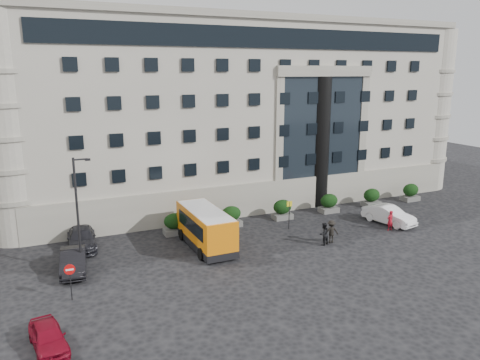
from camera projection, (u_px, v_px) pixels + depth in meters
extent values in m
plane|color=black|center=(258.00, 260.00, 34.30)|extent=(120.00, 120.00, 0.00)
cube|color=#A19B8F|center=(221.00, 111.00, 54.21)|extent=(44.00, 24.00, 18.00)
cylinder|color=black|center=(320.00, 143.00, 46.76)|extent=(1.80, 1.80, 13.00)
cube|color=#5D5D5A|center=(175.00, 231.00, 39.59)|extent=(1.80, 1.20, 0.50)
ellipsoid|color=black|center=(174.00, 221.00, 39.38)|extent=(1.80, 1.26, 1.34)
cube|color=#5D5D5A|center=(231.00, 223.00, 41.66)|extent=(1.80, 1.20, 0.50)
ellipsoid|color=black|center=(231.00, 214.00, 41.45)|extent=(1.80, 1.26, 1.34)
cube|color=#5D5D5A|center=(282.00, 216.00, 43.73)|extent=(1.80, 1.20, 0.50)
ellipsoid|color=black|center=(282.00, 207.00, 43.52)|extent=(1.80, 1.26, 1.34)
cube|color=#5D5D5A|center=(329.00, 210.00, 45.80)|extent=(1.80, 1.20, 0.50)
ellipsoid|color=black|center=(329.00, 201.00, 45.59)|extent=(1.80, 1.26, 1.34)
cube|color=#5D5D5A|center=(371.00, 204.00, 47.87)|extent=(1.80, 1.20, 0.50)
ellipsoid|color=black|center=(372.00, 195.00, 47.66)|extent=(1.80, 1.26, 1.34)
cube|color=#5D5D5A|center=(410.00, 198.00, 49.94)|extent=(1.80, 1.20, 0.50)
ellipsoid|color=black|center=(411.00, 190.00, 49.73)|extent=(1.80, 1.26, 1.34)
cylinder|color=#262628|center=(78.00, 216.00, 31.29)|extent=(0.16, 0.16, 8.00)
cylinder|color=#262628|center=(80.00, 159.00, 30.59)|extent=(0.90, 0.12, 0.12)
cube|color=black|center=(88.00, 160.00, 30.78)|extent=(0.35, 0.18, 0.14)
cylinder|color=#262628|center=(289.00, 215.00, 40.65)|extent=(0.08, 0.08, 2.50)
cube|color=yellow|center=(289.00, 204.00, 40.41)|extent=(0.50, 0.06, 0.45)
cylinder|color=#262628|center=(71.00, 283.00, 27.99)|extent=(0.08, 0.08, 2.20)
cylinder|color=red|center=(70.00, 270.00, 27.73)|extent=(0.64, 0.05, 0.64)
cube|color=white|center=(70.00, 270.00, 27.70)|extent=(0.45, 0.04, 0.10)
cube|color=orange|center=(206.00, 226.00, 36.37)|extent=(2.53, 7.20, 2.42)
cube|color=black|center=(206.00, 242.00, 36.67)|extent=(2.57, 7.24, 0.55)
cube|color=black|center=(205.00, 223.00, 36.32)|extent=(2.58, 5.62, 1.08)
cube|color=silver|center=(205.00, 211.00, 36.11)|extent=(2.41, 6.84, 0.18)
cylinder|color=black|center=(201.00, 254.00, 34.14)|extent=(0.29, 0.90, 0.90)
cylinder|color=black|center=(232.00, 249.00, 35.14)|extent=(0.29, 0.90, 0.90)
cylinder|color=black|center=(182.00, 235.00, 38.20)|extent=(0.29, 0.90, 0.90)
cylinder|color=black|center=(210.00, 231.00, 39.20)|extent=(0.29, 0.90, 0.90)
cube|color=maroon|center=(8.00, 207.00, 42.21)|extent=(2.88, 3.83, 2.39)
cube|color=maroon|center=(14.00, 218.00, 40.35)|extent=(2.38, 1.94, 1.62)
cube|color=black|center=(15.00, 216.00, 39.75)|extent=(1.80, 0.50, 0.76)
cylinder|color=black|center=(1.00, 228.00, 39.98)|extent=(0.41, 0.84, 0.80)
cylinder|color=black|center=(27.00, 223.00, 41.19)|extent=(0.41, 0.84, 0.80)
cylinder|color=black|center=(19.00, 215.00, 43.66)|extent=(0.41, 0.84, 0.80)
imported|color=maroon|center=(48.00, 337.00, 23.15)|extent=(2.04, 3.93, 1.28)
imported|color=black|center=(73.00, 261.00, 32.06)|extent=(2.14, 4.84, 1.55)
imported|color=black|center=(82.00, 238.00, 36.50)|extent=(2.48, 5.35, 1.51)
imported|color=black|center=(17.00, 218.00, 41.93)|extent=(2.54, 4.66, 1.24)
imported|color=white|center=(389.00, 215.00, 42.22)|extent=(2.75, 5.18, 1.62)
imported|color=#A71020|center=(390.00, 220.00, 40.45)|extent=(0.68, 0.47, 1.77)
imported|color=black|center=(324.00, 234.00, 37.03)|extent=(1.03, 0.89, 1.83)
imported|color=black|center=(331.00, 231.00, 37.54)|extent=(1.34, 0.97, 1.87)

